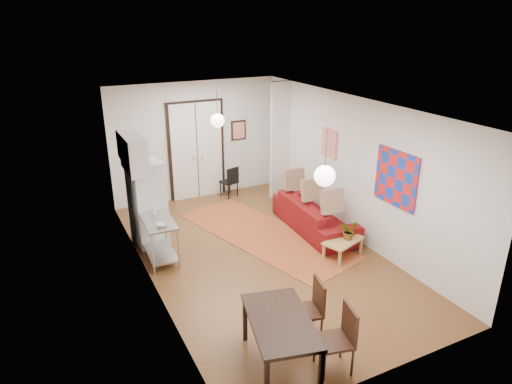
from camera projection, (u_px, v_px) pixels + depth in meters
name	position (u px, v px, depth m)	size (l,w,h in m)	color
floor	(260.00, 255.00, 8.84)	(7.00, 7.00, 0.00)	brown
ceiling	(260.00, 106.00, 7.79)	(4.20, 7.00, 0.02)	white
wall_back	(196.00, 141.00, 11.24)	(4.20, 0.02, 2.90)	silver
wall_front	(393.00, 277.00, 5.39)	(4.20, 0.02, 2.90)	silver
wall_left	(145.00, 205.00, 7.44)	(0.02, 7.00, 2.90)	silver
wall_right	(353.00, 169.00, 9.19)	(0.02, 7.00, 2.90)	silver
double_doors	(197.00, 151.00, 11.29)	(1.44, 0.06, 2.50)	white
stub_partition	(280.00, 141.00, 11.21)	(0.50, 0.10, 2.90)	silver
wall_cabinet	(133.00, 154.00, 8.61)	(0.35, 1.00, 0.70)	silver
painting_popart	(396.00, 178.00, 8.06)	(0.05, 1.00, 1.00)	red
painting_abstract	(330.00, 143.00, 9.72)	(0.05, 0.50, 0.60)	#F0E5C8
poster_back	(239.00, 130.00, 11.63)	(0.40, 0.03, 0.50)	red
print_left	(120.00, 146.00, 8.95)	(0.03, 0.44, 0.54)	#9F7142
pendant_back	(217.00, 121.00, 9.69)	(0.30, 0.30, 0.80)	white
pendant_front	(325.00, 176.00, 6.35)	(0.30, 0.30, 0.80)	white
kilim_rug	(264.00, 235.00, 9.64)	(1.53, 4.08, 0.01)	#B4592D
sofa	(315.00, 215.00, 9.78)	(0.91, 2.33, 0.68)	maroon
coffee_table	(343.00, 242.00, 8.67)	(0.92, 0.70, 0.36)	tan
potted_plant	(348.00, 230.00, 8.63)	(0.28, 0.32, 0.35)	#325A28
kitchen_counter	(159.00, 235.00, 8.51)	(0.59, 1.10, 0.83)	#AAACAF
bowl	(162.00, 225.00, 8.14)	(0.19, 0.19, 0.05)	white
soap_bottle	(154.00, 210.00, 8.58)	(0.08, 0.08, 0.17)	teal
fridge	(148.00, 204.00, 9.02)	(0.61, 0.61, 1.73)	silver
dining_table	(280.00, 325.00, 5.81)	(1.05, 1.47, 0.74)	black
dining_chair_near	(302.00, 303.00, 6.47)	(0.52, 0.66, 0.92)	#3A2112
dining_chair_far	(330.00, 331.00, 5.89)	(0.52, 0.66, 0.92)	#3A2112
black_side_chair	(228.00, 178.00, 11.62)	(0.45, 0.46, 0.80)	black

